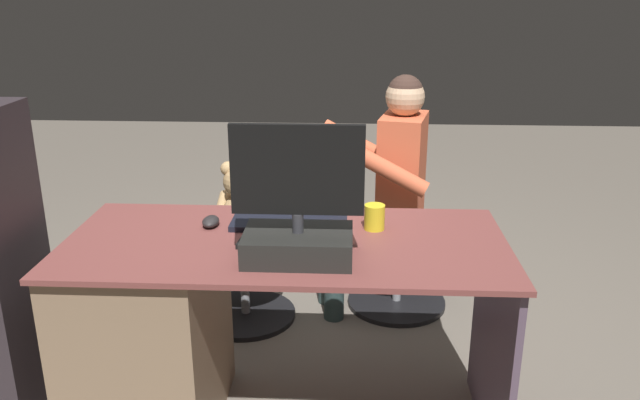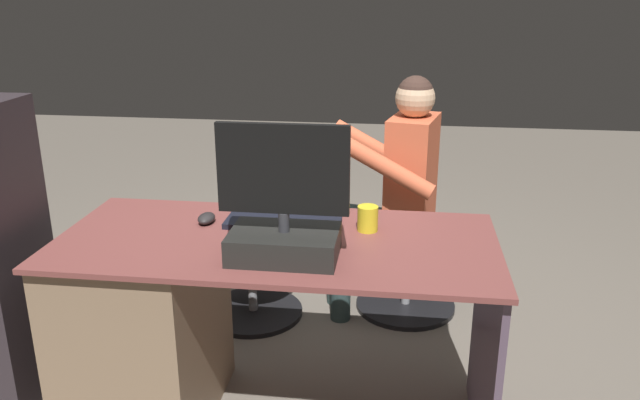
{
  "view_description": "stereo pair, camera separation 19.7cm",
  "coord_description": "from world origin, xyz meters",
  "views": [
    {
      "loc": [
        -0.22,
        2.47,
        1.6
      ],
      "look_at": [
        -0.1,
        0.03,
        0.76
      ],
      "focal_mm": 35.86,
      "sensor_mm": 36.0,
      "label": 1
    },
    {
      "loc": [
        -0.42,
        2.45,
        1.6
      ],
      "look_at": [
        -0.1,
        0.03,
        0.76
      ],
      "focal_mm": 35.86,
      "sensor_mm": 36.0,
      "label": 2
    }
  ],
  "objects": [
    {
      "name": "office_chair_teddy",
      "position": [
        0.3,
        -0.36,
        0.26
      ],
      "size": [
        0.5,
        0.5,
        0.45
      ],
      "color": "black",
      "rests_on": "ground_plane"
    },
    {
      "name": "computer_mouse",
      "position": [
        0.28,
        0.33,
        0.78
      ],
      "size": [
        0.06,
        0.1,
        0.04
      ],
      "primitive_type": "ellipsoid",
      "color": "#272425",
      "rests_on": "desk"
    },
    {
      "name": "desk",
      "position": [
        0.42,
        0.45,
        0.4
      ],
      "size": [
        1.52,
        0.7,
        0.76
      ],
      "color": "brown",
      "rests_on": "ground_plane"
    },
    {
      "name": "person",
      "position": [
        -0.39,
        -0.52,
        0.7
      ],
      "size": [
        0.54,
        0.56,
        1.19
      ],
      "color": "#D85F3C",
      "rests_on": "ground_plane"
    },
    {
      "name": "teddy_bear",
      "position": [
        0.3,
        -0.37,
        0.62
      ],
      "size": [
        0.24,
        0.25,
        0.36
      ],
      "color": "tan",
      "rests_on": "office_chair_teddy"
    },
    {
      "name": "tv_remote",
      "position": [
        0.13,
        0.46,
        0.77
      ],
      "size": [
        0.06,
        0.15,
        0.02
      ],
      "primitive_type": "cube",
      "rotation": [
        0.0,
        0.0,
        -0.1
      ],
      "color": "black",
      "rests_on": "desk"
    },
    {
      "name": "monitor",
      "position": [
        -0.06,
        0.59,
        0.88
      ],
      "size": [
        0.42,
        0.23,
        0.44
      ],
      "color": "black",
      "rests_on": "desk"
    },
    {
      "name": "cup",
      "position": [
        -0.31,
        0.33,
        0.8
      ],
      "size": [
        0.07,
        0.07,
        0.09
      ],
      "primitive_type": "cylinder",
      "color": "yellow",
      "rests_on": "desk"
    },
    {
      "name": "visitor_chair",
      "position": [
        -0.47,
        -0.53,
        0.26
      ],
      "size": [
        0.51,
        0.51,
        0.45
      ],
      "color": "black",
      "rests_on": "ground_plane"
    },
    {
      "name": "keyboard",
      "position": [
        0.0,
        0.32,
        0.77
      ],
      "size": [
        0.42,
        0.14,
        0.02
      ],
      "primitive_type": "cube",
      "color": "black",
      "rests_on": "desk"
    },
    {
      "name": "ground_plane",
      "position": [
        0.0,
        0.0,
        0.0
      ],
      "size": [
        10.0,
        10.0,
        0.0
      ],
      "primitive_type": "plane",
      "color": "#6A6156"
    }
  ]
}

